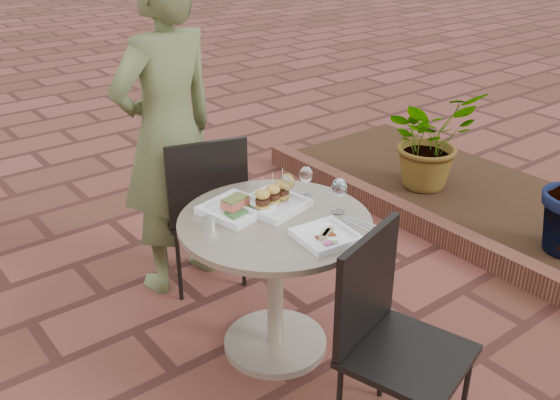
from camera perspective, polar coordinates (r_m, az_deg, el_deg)
ground at (r=3.32m, az=-3.17°, el=-12.57°), size 60.00×60.00×0.00m
cafe_table at (r=2.99m, az=-0.46°, el=-5.95°), size 0.90×0.90×0.73m
chair_far at (r=3.49m, az=-6.96°, el=-0.02°), size 0.54×0.54×0.93m
chair_near at (r=2.53m, az=9.87°, el=-11.35°), size 0.55×0.55×0.93m
diner at (r=3.43m, az=-10.18°, el=5.94°), size 0.73×0.54×1.83m
plate_salmon at (r=2.93m, az=-4.09°, el=-0.72°), size 0.33×0.33×0.08m
plate_sliders at (r=2.96m, az=-0.67°, el=0.02°), size 0.33×0.33×0.18m
plate_tuna at (r=2.71m, az=4.19°, el=-3.29°), size 0.27×0.27×0.03m
wine_glass_right at (r=2.89m, az=5.43°, el=1.06°), size 0.07×0.07×0.17m
wine_glass_mid at (r=2.96m, az=0.70°, el=1.59°), size 0.07×0.07×0.16m
wine_glass_far at (r=3.05m, az=2.40°, el=2.26°), size 0.07×0.07×0.16m
steel_ramekin at (r=2.81m, az=-6.46°, el=-2.09°), size 0.07×0.07×0.05m
cutlery_set at (r=2.85m, az=7.40°, el=-2.19°), size 0.12×0.20×0.00m
planter_curb at (r=4.39m, az=11.80°, el=-1.56°), size 0.12×3.00×0.15m
mulch_bed at (r=4.92m, az=17.12°, el=0.33°), size 1.30×3.00×0.06m
potted_plant_a at (r=4.82m, az=13.53°, el=5.47°), size 0.75×0.68×0.75m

